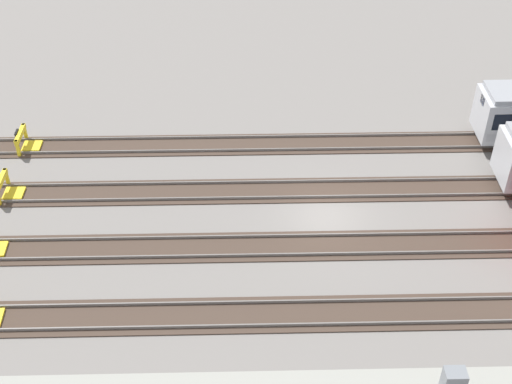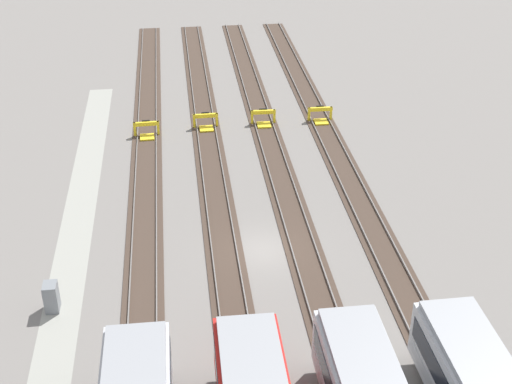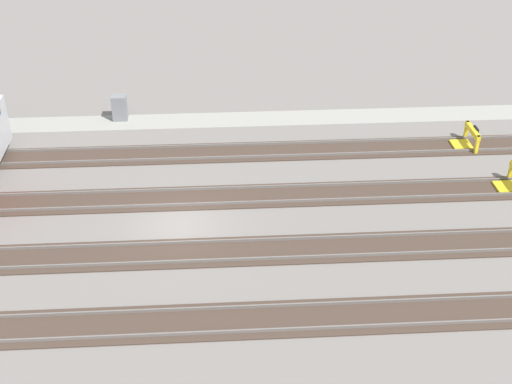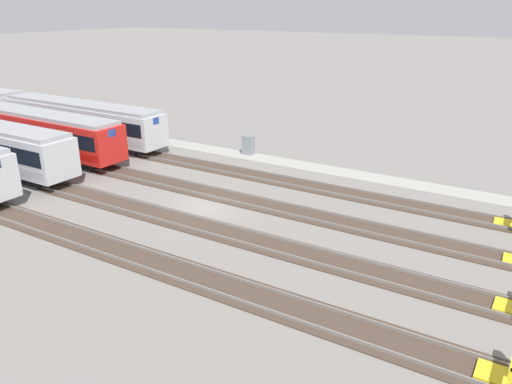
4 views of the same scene
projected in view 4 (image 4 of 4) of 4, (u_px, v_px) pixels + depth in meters
ground_plane at (204, 208)px, 30.87m from camera, size 400.00×400.00×0.00m
service_walkway at (288, 163)px, 39.77m from camera, size 54.00×2.00×0.01m
rail_track_nearest at (261, 177)px, 36.42m from camera, size 90.00×2.23×0.21m
rail_track_near_inner at (225, 196)px, 32.71m from camera, size 90.00×2.24×0.21m
rail_track_middle at (180, 220)px, 29.00m from camera, size 90.00×2.24×0.21m
rail_track_far_inner at (121, 252)px, 25.29m from camera, size 90.00×2.23×0.21m
subway_car_front_row_leftmost at (37, 131)px, 41.16m from camera, size 18.03×3.03×3.70m
subway_car_front_row_centre at (82, 121)px, 44.89m from camera, size 18.02×2.94×3.70m
bumper_stop_nearest_track at (512, 217)px, 28.21m from camera, size 1.37×2.01×1.22m
bumper_stop_far_inner_track at (505, 368)px, 16.52m from camera, size 1.34×2.00×1.22m
electrical_cabinet at (248, 145)px, 41.81m from camera, size 0.90×0.73×1.60m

